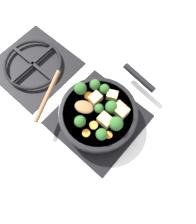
{
  "coord_description": "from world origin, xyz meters",
  "views": [
    {
      "loc": [
        -0.21,
        -0.18,
        0.79
      ],
      "look_at": [
        0.0,
        0.0,
        0.08
      ],
      "focal_mm": 35.0,
      "sensor_mm": 36.0,
      "label": 1
    }
  ],
  "objects": [
    {
      "name": "skillet_pan",
      "position": [
        0.0,
        -0.0,
        0.06
      ],
      "size": [
        0.37,
        0.28,
        0.05
      ],
      "color": "black",
      "rests_on": "front_burner_grate"
    },
    {
      "name": "broccoli_floret_south_cluster",
      "position": [
        -0.07,
        0.02,
        0.11
      ],
      "size": [
        0.04,
        0.04,
        0.05
      ],
      "color": "#709956",
      "rests_on": "skillet_pan"
    },
    {
      "name": "broccoli_floret_small_inner",
      "position": [
        0.0,
        -0.08,
        0.11
      ],
      "size": [
        0.05,
        0.05,
        0.05
      ],
      "color": "#709956",
      "rests_on": "skillet_pan"
    },
    {
      "name": "tofu_cube_west_chunk",
      "position": [
        0.08,
        0.0,
        0.1
      ],
      "size": [
        0.04,
        0.05,
        0.03
      ],
      "primitive_type": "cube",
      "rotation": [
        0.0,
        0.0,
        2.03
      ],
      "color": "#DBB770",
      "rests_on": "skillet_pan"
    },
    {
      "name": "carrot_slice_under_broccoli",
      "position": [
        -0.05,
        -0.02,
        0.08
      ],
      "size": [
        0.03,
        0.03,
        0.01
      ],
      "primitive_type": "cylinder",
      "color": "orange",
      "rests_on": "skillet_pan"
    },
    {
      "name": "ground_plane",
      "position": [
        0.0,
        0.0,
        0.0
      ],
      "size": [
        2.4,
        2.4,
        0.0
      ],
      "primitive_type": "plane",
      "color": "white"
    },
    {
      "name": "tofu_cube_near_handle",
      "position": [
        -0.01,
        -0.04,
        0.1
      ],
      "size": [
        0.04,
        0.05,
        0.04
      ],
      "primitive_type": "cube",
      "rotation": [
        0.0,
        0.0,
        1.54
      ],
      "color": "#DBB770",
      "rests_on": "skillet_pan"
    },
    {
      "name": "tofu_cube_east_chunk",
      "position": [
        0.03,
        0.04,
        0.1
      ],
      "size": [
        0.04,
        0.04,
        0.03
      ],
      "primitive_type": "cube",
      "rotation": [
        0.0,
        0.0,
        3.06
      ],
      "color": "#DBB770",
      "rests_on": "skillet_pan"
    },
    {
      "name": "carrot_slice_orange_thin",
      "position": [
        -0.04,
        -0.08,
        0.08
      ],
      "size": [
        0.03,
        0.03,
        0.01
      ],
      "primitive_type": "cylinder",
      "color": "orange",
      "rests_on": "skillet_pan"
    },
    {
      "name": "wooden_spoon",
      "position": [
        -0.05,
        0.12,
        0.09
      ],
      "size": [
        0.2,
        0.22,
        0.02
      ],
      "color": "brown",
      "rests_on": "skillet_pan"
    },
    {
      "name": "broccoli_floret_center_top",
      "position": [
        0.06,
        0.07,
        0.11
      ],
      "size": [
        0.04,
        0.04,
        0.05
      ],
      "color": "#709956",
      "rests_on": "skillet_pan"
    },
    {
      "name": "broccoli_floret_west_rim",
      "position": [
        -0.06,
        -0.07,
        0.11
      ],
      "size": [
        0.04,
        0.04,
        0.05
      ],
      "color": "#709956",
      "rests_on": "skillet_pan"
    },
    {
      "name": "broccoli_floret_mid_floret",
      "position": [
        0.01,
        0.0,
        0.1
      ],
      "size": [
        0.03,
        0.03,
        0.04
      ],
      "color": "#709956",
      "rests_on": "skillet_pan"
    },
    {
      "name": "carrot_slice_near_center",
      "position": [
        -0.08,
        -0.02,
        0.08
      ],
      "size": [
        0.03,
        0.03,
        0.01
      ],
      "primitive_type": "cylinder",
      "color": "orange",
      "rests_on": "skillet_pan"
    },
    {
      "name": "tofu_cube_center_large",
      "position": [
        0.05,
        -0.06,
        0.1
      ],
      "size": [
        0.04,
        0.05,
        0.04
      ],
      "primitive_type": "cube",
      "rotation": [
        0.0,
        0.0,
        1.51
      ],
      "color": "#DBB770",
      "rests_on": "skillet_pan"
    },
    {
      "name": "broccoli_floret_east_rim",
      "position": [
        0.02,
        0.1,
        0.11
      ],
      "size": [
        0.04,
        0.04,
        0.05
      ],
      "color": "#709956",
      "rests_on": "skillet_pan"
    },
    {
      "name": "broccoli_floret_north_edge",
      "position": [
        0.07,
        0.03,
        0.1
      ],
      "size": [
        0.04,
        0.04,
        0.04
      ],
      "color": "#709956",
      "rests_on": "skillet_pan"
    },
    {
      "name": "broccoli_floret_near_spoon",
      "position": [
        0.04,
        -0.03,
        0.11
      ],
      "size": [
        0.04,
        0.04,
        0.05
      ],
      "color": "#709956",
      "rests_on": "skillet_pan"
    },
    {
      "name": "carrot_slice_edge_slice",
      "position": [
        0.02,
        0.07,
        0.08
      ],
      "size": [
        0.03,
        0.03,
        0.01
      ],
      "primitive_type": "cylinder",
      "color": "orange",
      "rests_on": "skillet_pan"
    },
    {
      "name": "rear_burner_grate",
      "position": [
        0.0,
        0.36,
        0.01
      ],
      "size": [
        0.31,
        0.31,
        0.03
      ],
      "color": "black",
      "rests_on": "ground_plane"
    },
    {
      "name": "front_burner_grate",
      "position": [
        0.0,
        0.0,
        0.01
      ],
      "size": [
        0.31,
        0.31,
        0.03
      ],
      "color": "black",
      "rests_on": "ground_plane"
    }
  ]
}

